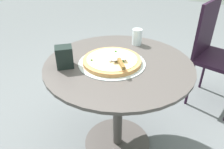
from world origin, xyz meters
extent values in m
plane|color=slate|center=(0.00, 0.00, 0.00)|extent=(10.00, 10.00, 0.00)
cylinder|color=#4C4644|center=(0.00, 0.00, 0.68)|extent=(0.88, 0.88, 0.02)
cylinder|color=#4C4644|center=(0.00, 0.00, 0.34)|extent=(0.07, 0.07, 0.65)
cylinder|color=#4C4644|center=(0.00, 0.00, 0.01)|extent=(0.48, 0.48, 0.02)
cylinder|color=silver|center=(-0.03, 0.03, 0.69)|extent=(0.39, 0.39, 0.00)
cylinder|color=tan|center=(-0.03, 0.03, 0.70)|extent=(0.34, 0.34, 0.02)
cylinder|color=beige|center=(-0.03, 0.03, 0.71)|extent=(0.30, 0.30, 0.00)
sphere|color=silver|center=(-0.06, 0.02, 0.72)|extent=(0.02, 0.02, 0.02)
sphere|color=#277220|center=(0.06, 0.06, 0.72)|extent=(0.01, 0.01, 0.01)
sphere|color=#34702D|center=(-0.03, -0.04, 0.72)|extent=(0.02, 0.02, 0.02)
sphere|color=#3A7131|center=(-0.11, 0.11, 0.72)|extent=(0.01, 0.01, 0.01)
sphere|color=silver|center=(-0.06, -0.01, 0.72)|extent=(0.01, 0.01, 0.01)
sphere|color=beige|center=(0.00, 0.03, 0.72)|extent=(0.02, 0.02, 0.02)
sphere|color=#347430|center=(-0.04, 0.00, 0.72)|extent=(0.02, 0.02, 0.02)
sphere|color=#38661F|center=(-0.04, 0.00, 0.72)|extent=(0.02, 0.02, 0.02)
cube|color=silver|center=(-0.02, 0.00, 0.73)|extent=(0.13, 0.13, 0.00)
cube|color=brown|center=(-0.09, -0.07, 0.74)|extent=(0.09, 0.09, 0.02)
cylinder|color=silver|center=(0.30, 0.04, 0.74)|extent=(0.07, 0.07, 0.11)
cube|color=black|center=(-0.21, 0.23, 0.75)|extent=(0.12, 0.12, 0.12)
cube|color=black|center=(0.90, -0.48, 0.44)|extent=(0.45, 0.45, 0.03)
cube|color=black|center=(0.92, -0.29, 0.68)|extent=(0.41, 0.07, 0.45)
cylinder|color=black|center=(1.09, -0.33, 0.21)|extent=(0.02, 0.02, 0.43)
cylinder|color=black|center=(0.75, -0.29, 0.21)|extent=(0.02, 0.02, 0.43)
camera|label=1|loc=(-0.95, -0.58, 1.29)|focal=34.52mm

